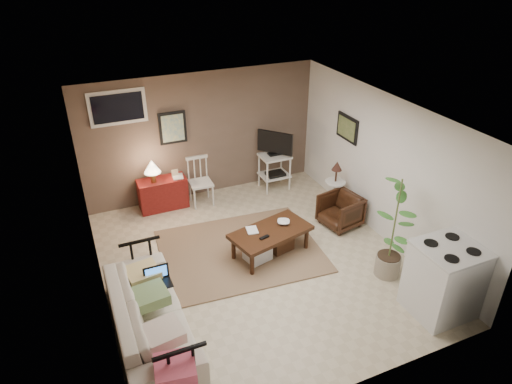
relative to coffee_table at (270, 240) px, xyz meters
name	(u,v)px	position (x,y,z in m)	size (l,w,h in m)	color
floor	(255,262)	(-0.30, -0.10, -0.27)	(5.00, 5.00, 0.00)	#C1B293
art_back	(173,128)	(-0.85, 2.37, 1.18)	(0.50, 0.03, 0.60)	black
art_right	(347,128)	(1.93, 0.95, 1.25)	(0.03, 0.60, 0.45)	black
window	(118,108)	(-1.75, 2.37, 1.68)	(0.96, 0.03, 0.60)	silver
rug	(240,251)	(-0.41, 0.26, -0.25)	(2.50, 2.00, 0.02)	#8D6D52
coffee_table	(270,240)	(0.00, 0.00, 0.00)	(1.38, 0.93, 0.48)	#3B1B10
sofa	(149,309)	(-2.10, -0.92, 0.16)	(2.18, 0.64, 0.85)	beige
sofa_pillows	(157,315)	(-2.05, -1.18, 0.26)	(0.42, 2.07, 0.15)	beige
sofa_end_rails	(159,309)	(-1.97, -0.92, 0.10)	(0.59, 2.18, 0.73)	black
laptop	(158,278)	(-1.89, -0.55, 0.28)	(0.33, 0.24, 0.23)	black
red_console	(162,191)	(-1.22, 2.12, 0.08)	(0.88, 0.39, 1.02)	maroon
spindle_chair	(200,183)	(-0.50, 2.01, 0.16)	(0.43, 0.43, 0.91)	silver
tv_stand	(275,159)	(1.03, 1.99, 0.37)	(0.57, 0.58, 1.21)	silver
side_table	(336,181)	(1.66, 0.77, 0.35)	(0.37, 0.37, 0.99)	silver
armchair	(340,209)	(1.48, 0.29, 0.05)	(0.62, 0.58, 0.63)	black
potted_plant	(394,225)	(1.40, -1.15, 0.60)	(0.41, 0.41, 1.64)	gray
stove	(444,280)	(1.55, -2.05, 0.25)	(0.80, 0.74, 1.05)	silver
bowl	(284,218)	(0.28, 0.10, 0.28)	(0.20, 0.05, 0.20)	#3B1B10
book_table	(247,225)	(-0.34, 0.13, 0.30)	(0.17, 0.02, 0.23)	#3B1B10
book_console	(172,172)	(-0.99, 2.11, 0.44)	(0.19, 0.02, 0.25)	#3B1B10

